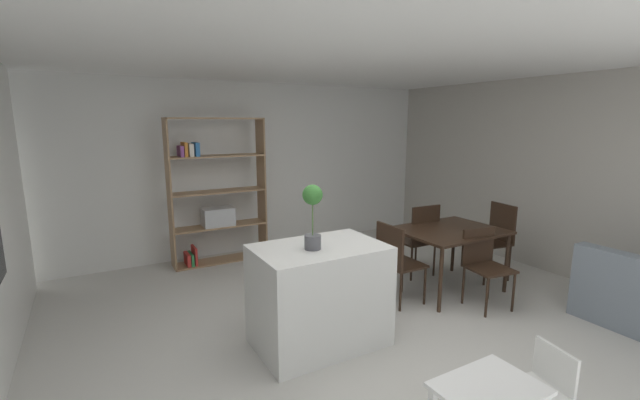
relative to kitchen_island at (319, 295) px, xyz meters
name	(u,v)px	position (x,y,z in m)	size (l,w,h in m)	color
ground_plane	(352,339)	(0.30, -0.11, -0.46)	(9.35, 9.35, 0.00)	beige
ceiling_slab	(357,44)	(0.30, -0.11, 2.18)	(6.80, 6.42, 0.06)	white
back_partition	(239,169)	(0.30, 3.07, 0.84)	(6.80, 0.06, 2.61)	silver
right_partition_gray	(573,178)	(3.66, -0.11, 0.84)	(0.06, 6.42, 2.61)	#B2ADA3
kitchen_island	(319,295)	(0.00, 0.00, 0.00)	(1.15, 0.76, 0.93)	silver
potted_plant_on_island	(313,211)	(-0.09, -0.05, 0.81)	(0.17, 0.17, 0.57)	#4C4C51
open_bookshelf	(215,198)	(-0.20, 2.70, 0.48)	(1.35, 0.33, 2.08)	#997551
child_chair_right	(542,387)	(0.68, -1.71, -0.12)	(0.38, 0.38, 0.61)	silver
dining_table	(449,235)	(1.97, 0.32, 0.22)	(1.20, 0.94, 0.75)	black
dining_chair_island_side	(396,257)	(1.15, 0.32, 0.08)	(0.41, 0.44, 0.92)	black
dining_chair_window_side	(495,235)	(2.79, 0.30, 0.11)	(0.51, 0.48, 0.98)	black
dining_chair_near	(484,260)	(1.98, -0.18, 0.05)	(0.48, 0.47, 0.86)	black
dining_chair_far	(420,235)	(1.96, 0.81, 0.10)	(0.46, 0.45, 0.97)	black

